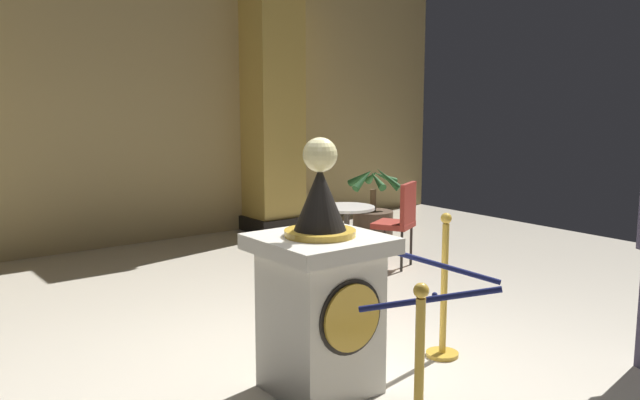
{
  "coord_description": "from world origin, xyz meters",
  "views": [
    {
      "loc": [
        -2.79,
        -3.48,
        1.92
      ],
      "look_at": [
        -0.28,
        -0.17,
        1.26
      ],
      "focal_mm": 37.61,
      "sensor_mm": 36.0,
      "label": 1
    }
  ],
  "objects_px": {
    "pedestal_clock": "(321,295)",
    "stanchion_far": "(444,307)",
    "cafe_table": "(347,230)",
    "potted_palm_right": "(373,218)",
    "cafe_chair_red": "(400,217)"
  },
  "relations": [
    {
      "from": "pedestal_clock",
      "to": "potted_palm_right",
      "type": "distance_m",
      "value": 4.54
    },
    {
      "from": "stanchion_far",
      "to": "cafe_table",
      "type": "xyz_separation_m",
      "value": [
        0.96,
        2.29,
        0.08
      ]
    },
    {
      "from": "pedestal_clock",
      "to": "stanchion_far",
      "type": "xyz_separation_m",
      "value": [
        1.07,
        -0.09,
        -0.26
      ]
    },
    {
      "from": "stanchion_far",
      "to": "potted_palm_right",
      "type": "xyz_separation_m",
      "value": [
        2.18,
        3.24,
        -0.06
      ]
    },
    {
      "from": "potted_palm_right",
      "to": "cafe_chair_red",
      "type": "height_order",
      "value": "potted_palm_right"
    },
    {
      "from": "stanchion_far",
      "to": "cafe_chair_red",
      "type": "xyz_separation_m",
      "value": [
        1.55,
        2.08,
        0.19
      ]
    },
    {
      "from": "pedestal_clock",
      "to": "potted_palm_right",
      "type": "bearing_deg",
      "value": 44.08
    },
    {
      "from": "stanchion_far",
      "to": "cafe_table",
      "type": "height_order",
      "value": "stanchion_far"
    },
    {
      "from": "cafe_chair_red",
      "to": "pedestal_clock",
      "type": "bearing_deg",
      "value": -142.75
    },
    {
      "from": "pedestal_clock",
      "to": "cafe_chair_red",
      "type": "height_order",
      "value": "pedestal_clock"
    },
    {
      "from": "cafe_table",
      "to": "cafe_chair_red",
      "type": "relative_size",
      "value": 0.75
    },
    {
      "from": "pedestal_clock",
      "to": "cafe_table",
      "type": "xyz_separation_m",
      "value": [
        2.03,
        2.21,
        -0.18
      ]
    },
    {
      "from": "stanchion_far",
      "to": "pedestal_clock",
      "type": "bearing_deg",
      "value": 175.31
    },
    {
      "from": "pedestal_clock",
      "to": "cafe_table",
      "type": "height_order",
      "value": "pedestal_clock"
    },
    {
      "from": "stanchion_far",
      "to": "cafe_chair_red",
      "type": "distance_m",
      "value": 2.6
    }
  ]
}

